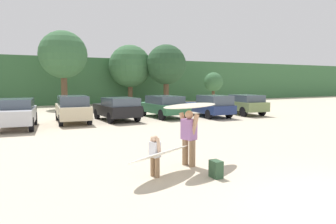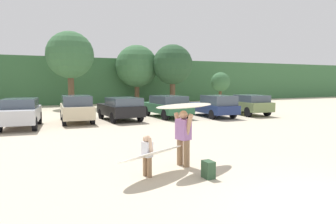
{
  "view_description": "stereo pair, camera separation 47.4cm",
  "coord_description": "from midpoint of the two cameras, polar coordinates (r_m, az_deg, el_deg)",
  "views": [
    {
      "loc": [
        -5.7,
        -3.44,
        2.48
      ],
      "look_at": [
        0.29,
        8.46,
        1.13
      ],
      "focal_mm": 32.11,
      "sensor_mm": 36.0,
      "label": 1
    },
    {
      "loc": [
        -5.27,
        -3.65,
        2.48
      ],
      "look_at": [
        0.29,
        8.46,
        1.13
      ],
      "focal_mm": 32.11,
      "sensor_mm": 36.0,
      "label": 2
    }
  ],
  "objects": [
    {
      "name": "tree_center_left",
      "position": [
        36.04,
        10.29,
        5.61
      ],
      "size": [
        2.24,
        2.24,
        3.57
      ],
      "color": "brown",
      "rests_on": "ground_plane"
    },
    {
      "name": "surfboard_white",
      "position": [
        7.86,
        -1.18,
        -7.92
      ],
      "size": [
        2.38,
        1.57,
        0.33
      ],
      "rotation": [
        0.0,
        0.0,
        3.59
      ],
      "color": "white"
    },
    {
      "name": "backpack_dropped",
      "position": [
        7.97,
        9.38,
        -10.73
      ],
      "size": [
        0.24,
        0.34,
        0.45
      ],
      "color": "#2D4C33",
      "rests_on": "ground_plane"
    },
    {
      "name": "parked_car_navy",
      "position": [
        21.33,
        9.32,
        1.18
      ],
      "size": [
        1.96,
        4.5,
        1.54
      ],
      "rotation": [
        0.0,
        0.0,
        1.54
      ],
      "color": "navy",
      "rests_on": "ground_plane"
    },
    {
      "name": "parked_car_olive_green",
      "position": [
        23.35,
        15.36,
        1.47
      ],
      "size": [
        2.16,
        4.58,
        1.5
      ],
      "rotation": [
        0.0,
        0.0,
        1.49
      ],
      "color": "#6B7F4C",
      "rests_on": "ground_plane"
    },
    {
      "name": "surfboard_cream",
      "position": [
        8.74,
        4.99,
        1.21
      ],
      "size": [
        2.47,
        1.56,
        0.13
      ],
      "rotation": [
        0.0,
        0.0,
        3.54
      ],
      "color": "beige"
    },
    {
      "name": "person_child",
      "position": [
        7.89,
        -2.23,
        -7.85
      ],
      "size": [
        0.27,
        0.49,
        1.1
      ],
      "rotation": [
        0.0,
        0.0,
        3.42
      ],
      "color": "#8C6B4C",
      "rests_on": "ground_plane"
    },
    {
      "name": "hillside_ridge",
      "position": [
        39.79,
        -16.8,
        5.65
      ],
      "size": [
        108.0,
        12.0,
        5.09
      ],
      "primitive_type": "cube",
      "color": "#38663D",
      "rests_on": "ground_plane"
    },
    {
      "name": "parked_car_black",
      "position": [
        19.38,
        -8.26,
        0.76
      ],
      "size": [
        2.18,
        4.06,
        1.49
      ],
      "rotation": [
        0.0,
        0.0,
        1.63
      ],
      "color": "black",
      "rests_on": "ground_plane"
    },
    {
      "name": "tree_left",
      "position": [
        32.99,
        1.29,
        8.95
      ],
      "size": [
        4.32,
        4.32,
        6.49
      ],
      "color": "brown",
      "rests_on": "ground_plane"
    },
    {
      "name": "person_adult",
      "position": [
        8.84,
        4.46,
        -4.34
      ],
      "size": [
        0.4,
        0.77,
        1.64
      ],
      "rotation": [
        0.0,
        0.0,
        3.42
      ],
      "color": "#8C6B4C",
      "rests_on": "ground_plane"
    },
    {
      "name": "parked_car_forest_green",
      "position": [
        20.81,
        0.51,
        1.22
      ],
      "size": [
        2.18,
        4.35,
        1.51
      ],
      "rotation": [
        0.0,
        0.0,
        1.63
      ],
      "color": "#2D6642",
      "rests_on": "ground_plane"
    },
    {
      "name": "parked_car_champagne",
      "position": [
        19.06,
        -16.3,
        0.66
      ],
      "size": [
        1.98,
        4.33,
        1.64
      ],
      "rotation": [
        0.0,
        0.0,
        1.51
      ],
      "color": "beige",
      "rests_on": "ground_plane"
    },
    {
      "name": "tree_right",
      "position": [
        33.86,
        -5.56,
        8.62
      ],
      "size": [
        4.65,
        4.65,
        6.51
      ],
      "color": "brown",
      "rests_on": "ground_plane"
    },
    {
      "name": "tree_far_left",
      "position": [
        29.86,
        -17.66,
        10.2
      ],
      "size": [
        4.38,
        4.38,
        7.15
      ],
      "color": "brown",
      "rests_on": "ground_plane"
    },
    {
      "name": "parked_car_silver",
      "position": [
        17.79,
        -25.51,
        -0.03
      ],
      "size": [
        2.21,
        4.14,
        1.58
      ],
      "rotation": [
        0.0,
        0.0,
        1.46
      ],
      "color": "silver",
      "rests_on": "ground_plane"
    }
  ]
}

